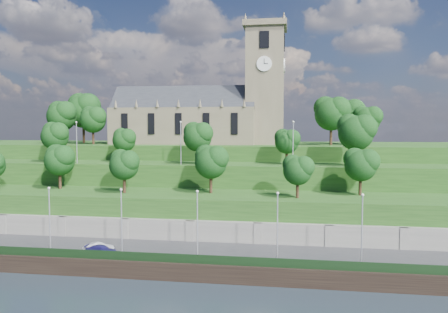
# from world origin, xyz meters

# --- Properties ---
(ground) EXTENTS (320.00, 320.00, 0.00)m
(ground) POSITION_xyz_m (0.00, 0.00, 0.00)
(ground) COLOR black
(ground) RESTS_ON ground
(promenade) EXTENTS (160.00, 12.00, 2.00)m
(promenade) POSITION_xyz_m (0.00, 6.00, 1.00)
(promenade) COLOR #2D2D30
(promenade) RESTS_ON ground
(quay_wall) EXTENTS (160.00, 0.50, 2.20)m
(quay_wall) POSITION_xyz_m (0.00, -0.05, 1.10)
(quay_wall) COLOR black
(quay_wall) RESTS_ON ground
(fence) EXTENTS (160.00, 0.10, 1.20)m
(fence) POSITION_xyz_m (0.00, 0.60, 2.60)
(fence) COLOR black
(fence) RESTS_ON promenade
(retaining_wall) EXTENTS (160.00, 2.10, 5.00)m
(retaining_wall) POSITION_xyz_m (0.00, 11.97, 2.50)
(retaining_wall) COLOR slate
(retaining_wall) RESTS_ON ground
(embankment_lower) EXTENTS (160.00, 12.00, 8.00)m
(embankment_lower) POSITION_xyz_m (0.00, 18.00, 4.00)
(embankment_lower) COLOR #1E4316
(embankment_lower) RESTS_ON ground
(embankment_upper) EXTENTS (160.00, 10.00, 12.00)m
(embankment_upper) POSITION_xyz_m (0.00, 29.00, 6.00)
(embankment_upper) COLOR #1E4316
(embankment_upper) RESTS_ON ground
(hilltop) EXTENTS (160.00, 32.00, 15.00)m
(hilltop) POSITION_xyz_m (0.00, 50.00, 7.50)
(hilltop) COLOR #1E4316
(hilltop) RESTS_ON ground
(church) EXTENTS (38.60, 12.35, 27.60)m
(church) POSITION_xyz_m (0.79, 45.98, 22.52)
(church) COLOR brown
(church) RESTS_ON hilltop
(trees_lower) EXTENTS (66.07, 8.89, 7.91)m
(trees_lower) POSITION_xyz_m (0.18, 18.31, 13.02)
(trees_lower) COLOR black
(trees_lower) RESTS_ON embankment_lower
(trees_upper) EXTENTS (62.42, 8.25, 9.06)m
(trees_upper) POSITION_xyz_m (6.09, 27.84, 17.37)
(trees_upper) COLOR black
(trees_upper) RESTS_ON embankment_upper
(trees_hilltop) EXTENTS (73.65, 16.22, 12.00)m
(trees_hilltop) POSITION_xyz_m (-1.93, 45.16, 21.99)
(trees_hilltop) COLOR black
(trees_hilltop) RESTS_ON hilltop
(lamp_posts_promenade) EXTENTS (60.36, 0.36, 8.87)m
(lamp_posts_promenade) POSITION_xyz_m (-2.00, 2.50, 7.06)
(lamp_posts_promenade) COLOR #B2B2B7
(lamp_posts_promenade) RESTS_ON promenade
(lamp_posts_upper) EXTENTS (40.36, 0.36, 7.85)m
(lamp_posts_upper) POSITION_xyz_m (-0.00, 26.00, 16.53)
(lamp_posts_upper) COLOR #B2B2B7
(lamp_posts_upper) RESTS_ON embankment_upper
(car_middle) EXTENTS (4.15, 2.27, 1.30)m
(car_middle) POSITION_xyz_m (-5.74, 3.61, 2.65)
(car_middle) COLOR #B0AFB4
(car_middle) RESTS_ON promenade
(car_right) EXTENTS (4.49, 2.29, 1.25)m
(car_right) POSITION_xyz_m (-4.91, 2.68, 2.62)
(car_right) COLOR #1A164D
(car_right) RESTS_ON promenade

